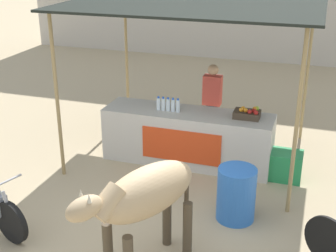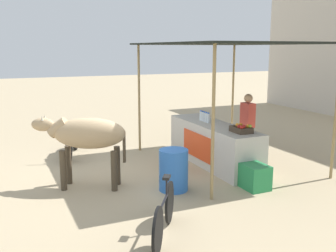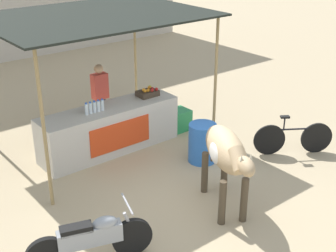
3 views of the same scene
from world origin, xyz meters
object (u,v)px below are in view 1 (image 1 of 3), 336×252
cooler_box (284,165)px  fruit_crate (247,114)px  cow (144,196)px  water_barrel (236,194)px  stall_counter (187,137)px  vendor_behind_counter (212,106)px

cooler_box → fruit_crate: bearing=167.8°
cooler_box → cow: 3.33m
water_barrel → fruit_crate: bearing=95.2°
fruit_crate → stall_counter: bearing=-177.1°
vendor_behind_counter → water_barrel: 2.53m
stall_counter → fruit_crate: size_ratio=6.82×
stall_counter → water_barrel: 1.96m
vendor_behind_counter → cow: bearing=-88.7°
fruit_crate → cow: cow is taller
water_barrel → cow: (-0.84, -1.46, 0.63)m
fruit_crate → cow: bearing=-102.7°
water_barrel → stall_counter: bearing=127.0°
cooler_box → water_barrel: water_barrel is taller
cow → water_barrel: bearing=60.2°
water_barrel → cow: bearing=-119.8°
fruit_crate → water_barrel: (0.15, -1.61, -0.64)m
vendor_behind_counter → cow: size_ratio=0.92×
fruit_crate → vendor_behind_counter: 1.06m
vendor_behind_counter → cow: (0.08, -3.78, 0.18)m
cooler_box → cow: bearing=-115.2°
fruit_crate → vendor_behind_counter: size_ratio=0.27×
vendor_behind_counter → cooler_box: size_ratio=2.75×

